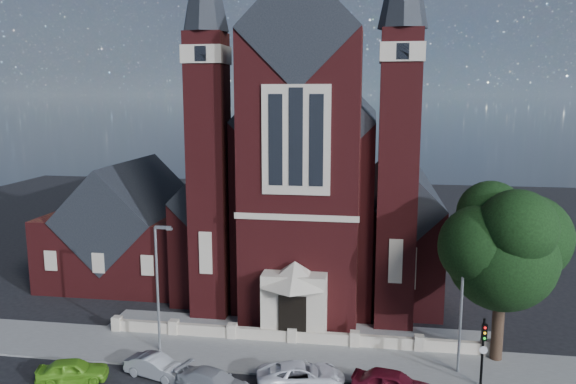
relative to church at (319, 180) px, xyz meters
name	(u,v)px	position (x,y,z in m)	size (l,w,h in m)	color
ground	(308,297)	(0.00, -7.94, -8.19)	(120.00, 120.00, 0.00)	black
pavement_strip	(288,357)	(0.00, -18.44, -8.19)	(60.00, 5.00, 0.12)	slate
forecourt_paving	(297,330)	(0.00, -14.44, -8.19)	(26.00, 3.00, 0.14)	slate
forecourt_wall	(292,343)	(0.00, -16.44, -8.19)	(24.00, 0.40, 0.90)	beige
church	(319,180)	(0.00, 0.00, 0.00)	(20.01, 34.90, 29.20)	#521617
parish_hall	(131,232)	(-16.00, -4.94, -4.17)	(12.00, 12.20, 10.24)	#521617
street_tree	(506,250)	(12.60, -17.23, -1.23)	(6.40, 6.60, 10.70)	black
street_lamp_left	(159,281)	(-7.91, -18.94, -3.59)	(1.16, 0.22, 8.09)	gray
street_lamp_right	(463,297)	(10.09, -18.94, -3.59)	(1.16, 0.22, 8.09)	gray
traffic_signal	(483,344)	(11.00, -20.52, -5.60)	(0.28, 0.42, 4.00)	black
car_lime_van	(73,371)	(-11.42, -23.19, -7.53)	(1.55, 3.85, 1.31)	#69B624
car_silver_a	(156,366)	(-7.04, -21.95, -7.57)	(1.29, 3.71, 1.22)	#9EA2A6
car_silver_b	(214,383)	(-3.21, -23.31, -7.55)	(1.79, 4.40, 1.28)	#A8ABB0
car_white_suv	(301,375)	(1.25, -21.83, -7.51)	(2.24, 4.85, 1.35)	white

